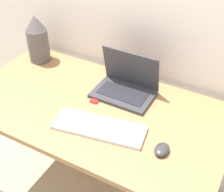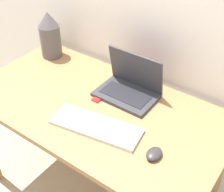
{
  "view_description": "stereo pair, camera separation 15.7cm",
  "coord_description": "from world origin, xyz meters",
  "px_view_note": "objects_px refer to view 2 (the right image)",
  "views": [
    {
      "loc": [
        0.7,
        -0.7,
        1.84
      ],
      "look_at": [
        0.1,
        0.39,
        0.88
      ],
      "focal_mm": 50.0,
      "sensor_mm": 36.0,
      "label": 1
    },
    {
      "loc": [
        0.83,
        -0.62,
        1.84
      ],
      "look_at": [
        0.1,
        0.39,
        0.88
      ],
      "focal_mm": 50.0,
      "sensor_mm": 36.0,
      "label": 2
    }
  ],
  "objects_px": {
    "laptop": "(130,86)",
    "mouse": "(154,154)",
    "keyboard": "(96,126)",
    "mp3_player": "(97,99)",
    "vase": "(50,35)"
  },
  "relations": [
    {
      "from": "keyboard",
      "to": "mouse",
      "type": "xyz_separation_m",
      "value": [
        0.32,
        0.01,
        0.01
      ]
    },
    {
      "from": "laptop",
      "to": "mp3_player",
      "type": "height_order",
      "value": "laptop"
    },
    {
      "from": "keyboard",
      "to": "mp3_player",
      "type": "xyz_separation_m",
      "value": [
        -0.13,
        0.18,
        -0.01
      ]
    },
    {
      "from": "mouse",
      "to": "mp3_player",
      "type": "height_order",
      "value": "mouse"
    },
    {
      "from": "keyboard",
      "to": "mouse",
      "type": "relative_size",
      "value": 5.26
    },
    {
      "from": "laptop",
      "to": "vase",
      "type": "distance_m",
      "value": 0.66
    },
    {
      "from": "mp3_player",
      "to": "keyboard",
      "type": "bearing_deg",
      "value": -53.38
    },
    {
      "from": "laptop",
      "to": "mouse",
      "type": "height_order",
      "value": "laptop"
    },
    {
      "from": "keyboard",
      "to": "mouse",
      "type": "bearing_deg",
      "value": 1.02
    },
    {
      "from": "keyboard",
      "to": "mp3_player",
      "type": "height_order",
      "value": "keyboard"
    },
    {
      "from": "laptop",
      "to": "vase",
      "type": "relative_size",
      "value": 1.08
    },
    {
      "from": "vase",
      "to": "mp3_player",
      "type": "distance_m",
      "value": 0.59
    },
    {
      "from": "mouse",
      "to": "vase",
      "type": "xyz_separation_m",
      "value": [
        -0.99,
        0.38,
        0.13
      ]
    },
    {
      "from": "laptop",
      "to": "mouse",
      "type": "xyz_separation_m",
      "value": [
        0.34,
        -0.32,
        -0.04
      ]
    },
    {
      "from": "laptop",
      "to": "keyboard",
      "type": "xyz_separation_m",
      "value": [
        0.02,
        -0.33,
        -0.04
      ]
    }
  ]
}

